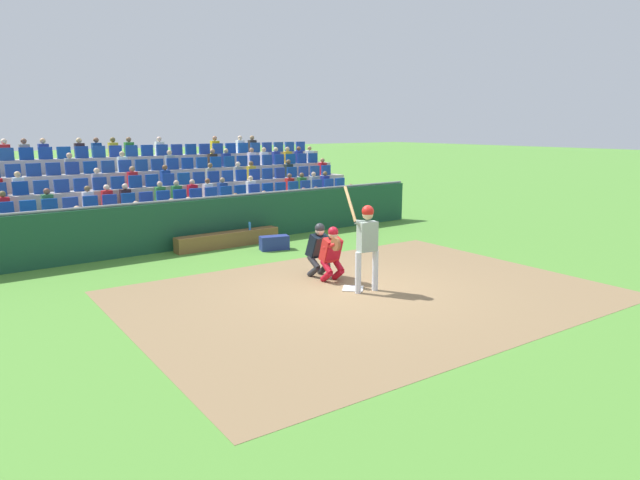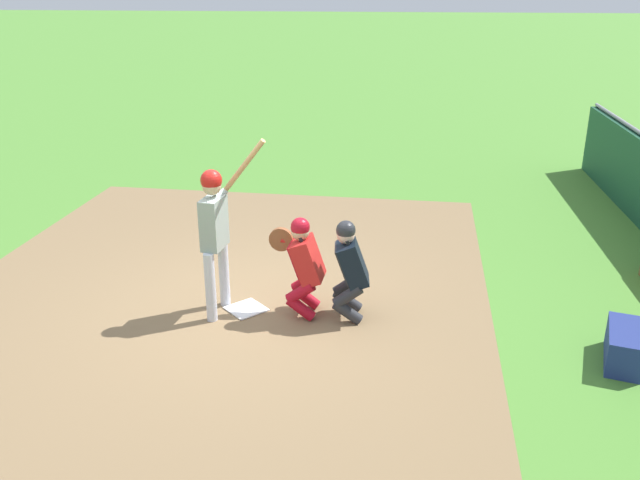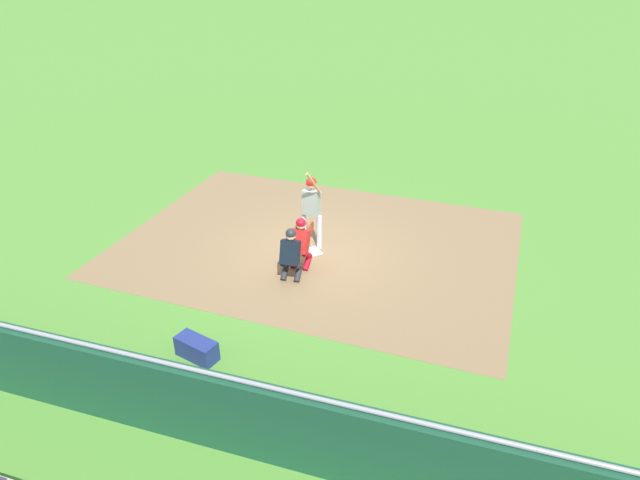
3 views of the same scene
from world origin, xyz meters
name	(u,v)px [view 2 (image 2 of 3)]	position (x,y,z in m)	size (l,w,h in m)	color
ground_plane	(246,310)	(0.00, 0.00, 0.00)	(160.00, 160.00, 0.00)	#4F8932
infield_dirt_patch	(208,308)	(0.00, 0.50, 0.00)	(9.84, 7.23, 0.01)	olive
home_plate_marker	(246,309)	(0.00, 0.00, 0.02)	(0.44, 0.44, 0.02)	white
batter_at_plate	(215,225)	(-0.09, 0.32, 1.18)	(0.59, 0.79, 2.25)	silver
catcher_crouching	(303,261)	(0.00, -0.74, 0.72)	(0.48, 0.72, 1.31)	#B00F1F
home_plate_umpire	(349,265)	(-0.05, -1.32, 0.71)	(0.49, 0.49, 1.30)	#28292E
equipment_duffel_bag	(624,346)	(-0.78, -4.42, 0.20)	(0.82, 0.36, 0.40)	navy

